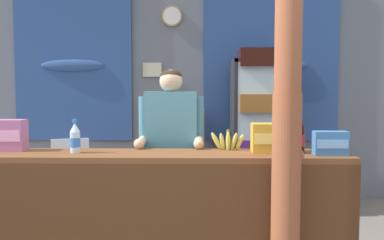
{
  "coord_description": "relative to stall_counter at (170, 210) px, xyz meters",
  "views": [
    {
      "loc": [
        0.24,
        -2.65,
        1.43
      ],
      "look_at": [
        0.18,
        0.71,
        1.18
      ],
      "focal_mm": 39.47,
      "sensor_mm": 36.0,
      "label": 1
    }
  ],
  "objects": [
    {
      "name": "back_wall_curtained",
      "position": [
        -0.03,
        2.59,
        0.93
      ],
      "size": [
        5.53,
        0.22,
        2.9
      ],
      "color": "slate",
      "rests_on": "ground"
    },
    {
      "name": "stall_counter",
      "position": [
        0.0,
        0.0,
        0.0
      ],
      "size": [
        2.57,
        0.46,
        0.97
      ],
      "color": "brown",
      "rests_on": "ground"
    },
    {
      "name": "timber_post",
      "position": [
        0.76,
        -0.26,
        0.77
      ],
      "size": [
        0.2,
        0.18,
        2.8
      ],
      "color": "#995133",
      "rests_on": "ground"
    },
    {
      "name": "drink_fridge",
      "position": [
        0.94,
        2.02,
        0.46
      ],
      "size": [
        0.7,
        0.72,
        1.87
      ],
      "color": "#232328",
      "rests_on": "ground"
    },
    {
      "name": "bottle_shelf_rack",
      "position": [
        0.03,
        2.26,
        0.04
      ],
      "size": [
        0.48,
        0.28,
        1.18
      ],
      "color": "brown",
      "rests_on": "ground"
    },
    {
      "name": "plastic_lawn_chair",
      "position": [
        -1.23,
        1.71,
        -0.08
      ],
      "size": [
        0.57,
        0.57,
        0.86
      ],
      "color": "silver",
      "rests_on": "ground"
    },
    {
      "name": "shopkeeper",
      "position": [
        -0.03,
        0.56,
        0.43
      ],
      "size": [
        0.54,
        0.42,
        1.59
      ],
      "color": "#28282D",
      "rests_on": "ground"
    },
    {
      "name": "soda_bottle_cola",
      "position": [
        0.92,
        0.1,
        0.52
      ],
      "size": [
        0.09,
        0.09,
        0.31
      ],
      "color": "black",
      "rests_on": "stall_counter"
    },
    {
      "name": "soda_bottle_water",
      "position": [
        -0.69,
        0.1,
        0.49
      ],
      "size": [
        0.07,
        0.07,
        0.24
      ],
      "color": "silver",
      "rests_on": "stall_counter"
    },
    {
      "name": "snack_box_biscuit",
      "position": [
        1.12,
        0.01,
        0.47
      ],
      "size": [
        0.23,
        0.11,
        0.17
      ],
      "color": "#3D75B7",
      "rests_on": "stall_counter"
    },
    {
      "name": "snack_box_choco_powder",
      "position": [
        0.71,
        0.14,
        0.5
      ],
      "size": [
        0.24,
        0.16,
        0.21
      ],
      "color": "gold",
      "rests_on": "stall_counter"
    },
    {
      "name": "snack_box_wafer",
      "position": [
        -1.2,
        0.19,
        0.51
      ],
      "size": [
        0.21,
        0.14,
        0.23
      ],
      "color": "#B76699",
      "rests_on": "stall_counter"
    },
    {
      "name": "banana_bunch",
      "position": [
        0.42,
        0.25,
        0.46
      ],
      "size": [
        0.27,
        0.07,
        0.16
      ],
      "color": "#CCC14C",
      "rests_on": "stall_counter"
    }
  ]
}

